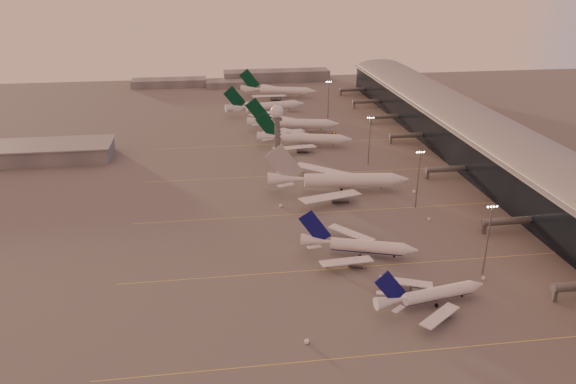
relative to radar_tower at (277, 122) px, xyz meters
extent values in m
plane|color=#5E5B5C|center=(-5.00, -120.00, -20.95)|extent=(700.00, 700.00, 0.00)
cube|color=#DED04E|center=(25.00, -155.00, -20.94)|extent=(180.00, 0.25, 0.02)
cube|color=#DED04E|center=(25.00, -110.00, -20.94)|extent=(180.00, 0.25, 0.02)
cube|color=#DED04E|center=(25.00, -65.00, -20.94)|extent=(180.00, 0.25, 0.02)
cube|color=#DED04E|center=(25.00, -20.00, -20.94)|extent=(180.00, 0.25, 0.02)
cube|color=#DED04E|center=(25.00, 30.00, -20.94)|extent=(180.00, 0.25, 0.02)
cube|color=black|center=(103.00, -10.00, -11.95)|extent=(36.00, 360.00, 18.00)
cylinder|color=gray|center=(103.00, -10.00, -2.95)|extent=(10.08, 360.00, 10.08)
cube|color=gray|center=(103.00, -10.00, -2.75)|extent=(40.00, 362.00, 0.80)
cube|color=slate|center=(67.00, -138.00, -18.75)|extent=(1.20, 1.20, 4.40)
cylinder|color=slate|center=(77.00, -92.00, -16.45)|extent=(22.00, 2.80, 2.80)
cube|color=slate|center=(67.00, -92.00, -18.75)|extent=(1.20, 1.20, 4.40)
cylinder|color=slate|center=(77.00, -34.00, -16.45)|extent=(22.00, 2.80, 2.80)
cube|color=slate|center=(67.00, -34.00, -18.75)|extent=(1.20, 1.20, 4.40)
cylinder|color=slate|center=(77.00, 22.00, -16.45)|extent=(22.00, 2.80, 2.80)
cube|color=slate|center=(67.00, 22.00, -18.75)|extent=(1.20, 1.20, 4.40)
cylinder|color=slate|center=(77.00, 64.00, -16.45)|extent=(22.00, 2.80, 2.80)
cube|color=slate|center=(67.00, 64.00, -18.75)|extent=(1.20, 1.20, 4.40)
cylinder|color=slate|center=(77.00, 106.00, -16.45)|extent=(22.00, 2.80, 2.80)
cube|color=slate|center=(67.00, 106.00, -18.75)|extent=(1.20, 1.20, 4.40)
cylinder|color=slate|center=(77.00, 146.00, -16.45)|extent=(22.00, 2.80, 2.80)
cube|color=slate|center=(67.00, 146.00, -18.75)|extent=(1.20, 1.20, 4.40)
cube|color=slate|center=(-125.00, 20.00, -16.95)|extent=(80.00, 25.00, 8.00)
cube|color=gray|center=(-125.00, 20.00, -12.75)|extent=(82.00, 27.00, 0.60)
cylinder|color=slate|center=(0.00, 0.00, -9.95)|extent=(2.60, 2.60, 22.00)
cylinder|color=slate|center=(0.00, 0.00, 1.55)|extent=(5.20, 5.20, 1.20)
sphere|color=silver|center=(0.00, 0.00, 5.45)|extent=(6.40, 6.40, 6.40)
cylinder|color=slate|center=(0.00, 0.00, 9.15)|extent=(0.16, 0.16, 2.00)
cylinder|color=slate|center=(53.00, -120.00, -8.45)|extent=(0.56, 0.56, 25.00)
cube|color=slate|center=(53.00, -120.00, 3.55)|extent=(3.60, 0.25, 0.25)
sphere|color=#FFEABF|center=(51.50, -120.00, 3.15)|extent=(0.56, 0.56, 0.56)
sphere|color=#FFEABF|center=(52.50, -120.00, 3.15)|extent=(0.56, 0.56, 0.56)
sphere|color=#FFEABF|center=(53.50, -120.00, 3.15)|extent=(0.56, 0.56, 0.56)
sphere|color=#FFEABF|center=(54.50, -120.00, 3.15)|extent=(0.56, 0.56, 0.56)
cylinder|color=slate|center=(50.00, -65.00, -8.45)|extent=(0.56, 0.56, 25.00)
cube|color=slate|center=(50.00, -65.00, 3.55)|extent=(3.60, 0.25, 0.25)
sphere|color=#FFEABF|center=(48.50, -65.00, 3.15)|extent=(0.56, 0.56, 0.56)
sphere|color=#FFEABF|center=(49.50, -65.00, 3.15)|extent=(0.56, 0.56, 0.56)
sphere|color=#FFEABF|center=(50.50, -65.00, 3.15)|extent=(0.56, 0.56, 0.56)
sphere|color=#FFEABF|center=(51.50, -65.00, 3.15)|extent=(0.56, 0.56, 0.56)
cylinder|color=slate|center=(45.00, -10.00, -8.45)|extent=(0.56, 0.56, 25.00)
cube|color=slate|center=(45.00, -10.00, 3.55)|extent=(3.60, 0.25, 0.25)
sphere|color=#FFEABF|center=(43.50, -10.00, 3.15)|extent=(0.56, 0.56, 0.56)
sphere|color=#FFEABF|center=(44.50, -10.00, 3.15)|extent=(0.56, 0.56, 0.56)
sphere|color=#FFEABF|center=(45.50, -10.00, 3.15)|extent=(0.56, 0.56, 0.56)
sphere|color=#FFEABF|center=(46.50, -10.00, 3.15)|extent=(0.56, 0.56, 0.56)
cylinder|color=slate|center=(43.00, 80.00, -8.45)|extent=(0.56, 0.56, 25.00)
cube|color=slate|center=(43.00, 80.00, 3.55)|extent=(3.60, 0.25, 0.25)
sphere|color=#FFEABF|center=(41.50, 80.00, 3.15)|extent=(0.56, 0.56, 0.56)
sphere|color=#FFEABF|center=(42.50, 80.00, 3.15)|extent=(0.56, 0.56, 0.56)
sphere|color=#FFEABF|center=(43.50, 80.00, 3.15)|extent=(0.56, 0.56, 0.56)
sphere|color=#FFEABF|center=(44.50, 80.00, 3.15)|extent=(0.56, 0.56, 0.56)
cube|color=slate|center=(-65.00, 200.00, -17.95)|extent=(60.00, 18.00, 6.00)
cube|color=slate|center=(25.00, 210.00, -16.45)|extent=(90.00, 20.00, 9.00)
cube|color=slate|center=(-15.00, 190.00, -18.45)|extent=(40.00, 15.00, 5.00)
cylinder|color=silver|center=(31.77, -134.37, -17.83)|extent=(22.81, 7.89, 3.83)
cylinder|color=#0C0C60|center=(31.77, -134.37, -18.69)|extent=(22.17, 6.75, 2.76)
cone|color=silver|center=(44.96, -131.91, -17.83)|extent=(4.98, 4.56, 3.83)
cone|color=silver|center=(16.08, -137.29, -17.35)|extent=(9.97, 5.49, 3.83)
cube|color=silver|center=(28.07, -144.64, -18.50)|extent=(15.07, 13.09, 1.20)
cylinder|color=slate|center=(30.35, -141.95, -20.24)|extent=(4.74, 3.25, 2.49)
cube|color=slate|center=(30.35, -141.95, -19.17)|extent=(0.34, 0.30, 1.53)
cube|color=silver|center=(24.61, -126.12, -18.50)|extent=(16.65, 8.47, 1.20)
cylinder|color=slate|center=(27.71, -127.80, -20.24)|extent=(4.74, 3.25, 2.49)
cube|color=slate|center=(27.71, -127.80, -19.17)|extent=(0.34, 0.30, 1.53)
cube|color=#0C0C60|center=(15.61, -137.38, -12.61)|extent=(10.40, 2.27, 11.41)
cube|color=silver|center=(16.91, -141.57, -17.25)|extent=(4.47, 3.90, 0.25)
cube|color=silver|center=(15.31, -133.01, -17.25)|extent=(4.63, 2.73, 0.25)
cylinder|color=black|center=(40.17, -132.80, -20.45)|extent=(0.50, 0.50, 1.01)
cylinder|color=black|center=(29.58, -132.52, -20.40)|extent=(1.18, 0.70, 1.11)
cylinder|color=black|center=(30.39, -136.88, -20.40)|extent=(1.18, 0.70, 1.11)
cylinder|color=silver|center=(18.36, -103.39, -17.49)|extent=(24.96, 11.87, 4.24)
cylinder|color=#0C0C60|center=(18.36, -103.39, -18.45)|extent=(24.11, 10.58, 3.05)
cone|color=silver|center=(32.46, -108.07, -17.49)|extent=(5.91, 5.54, 4.24)
cone|color=silver|center=(1.60, -97.82, -16.96)|extent=(11.24, 7.31, 4.24)
cube|color=silver|center=(9.28, -111.36, -18.23)|extent=(18.45, 7.12, 1.33)
cylinder|color=slate|center=(12.93, -109.97, -20.17)|extent=(5.44, 4.13, 2.75)
cube|color=slate|center=(12.93, -109.97, -18.98)|extent=(0.41, 0.37, 1.70)
cube|color=silver|center=(15.85, -91.56, -18.23)|extent=(15.44, 15.91, 1.33)
cylinder|color=slate|center=(17.95, -94.86, -20.17)|extent=(5.44, 4.13, 2.75)
cube|color=slate|center=(17.95, -94.86, -18.98)|extent=(0.41, 0.37, 1.70)
cube|color=#0C0C60|center=(1.10, -97.65, -11.72)|extent=(11.16, 4.04, 12.63)
cube|color=silver|center=(0.12, -102.40, -16.86)|extent=(5.01, 2.43, 0.28)
cube|color=silver|center=(3.15, -93.26, -16.86)|extent=(4.71, 4.66, 0.28)
cylinder|color=black|center=(27.34, -106.37, -20.39)|extent=(0.56, 0.56, 1.12)
cylinder|color=black|center=(17.23, -100.43, -20.34)|extent=(1.34, 0.92, 1.23)
cylinder|color=black|center=(15.69, -105.08, -20.34)|extent=(1.34, 0.92, 1.23)
cylinder|color=silver|center=(26.15, -44.06, -16.76)|extent=(39.09, 10.35, 6.04)
cylinder|color=silver|center=(26.15, -44.06, -18.12)|extent=(38.13, 8.58, 4.35)
cone|color=silver|center=(49.07, -46.65, -16.76)|extent=(8.11, 6.84, 6.04)
cone|color=silver|center=(-1.11, -40.97, -16.01)|extent=(16.79, 7.82, 6.04)
cube|color=silver|center=(14.97, -58.97, -17.82)|extent=(28.16, 16.17, 1.79)
cylinder|color=slate|center=(20.05, -55.72, -20.27)|extent=(7.88, 4.74, 3.93)
cube|color=slate|center=(20.05, -55.72, -18.87)|extent=(0.32, 0.27, 2.42)
cube|color=silver|center=(18.59, -27.03, -17.82)|extent=(26.51, 21.00, 1.79)
cylinder|color=slate|center=(22.81, -31.33, -20.27)|extent=(7.88, 4.74, 3.93)
cube|color=slate|center=(22.81, -31.33, -18.87)|extent=(0.32, 0.27, 2.42)
cube|color=#9B9EA2|center=(-1.91, -40.88, -8.87)|extent=(16.67, 2.22, 17.92)
cube|color=silver|center=(-2.27, -48.37, -15.85)|extent=(7.99, 5.15, 0.24)
cube|color=silver|center=(-0.59, -33.50, -15.85)|extent=(7.82, 6.38, 0.24)
cylinder|color=black|center=(40.75, -45.71, -20.46)|extent=(0.49, 0.49, 0.97)
cylinder|color=black|center=(23.29, -41.58, -20.41)|extent=(1.12, 0.60, 1.07)
cylinder|color=black|center=(22.81, -45.84, -20.41)|extent=(1.12, 0.60, 1.07)
cylinder|color=silver|center=(21.37, 22.55, -17.27)|extent=(32.64, 11.98, 5.21)
cylinder|color=silver|center=(21.37, 22.55, -18.44)|extent=(31.70, 10.42, 3.75)
cone|color=silver|center=(40.18, 18.44, -17.27)|extent=(7.21, 6.42, 5.21)
cone|color=silver|center=(-1.00, 27.44, -16.62)|extent=(14.33, 7.98, 5.21)
cube|color=silver|center=(10.70, 10.99, -18.18)|extent=(24.03, 11.55, 1.54)
cylinder|color=slate|center=(15.25, 13.28, -20.32)|extent=(6.82, 4.64, 3.38)
cube|color=slate|center=(15.25, 13.28, -19.09)|extent=(0.31, 0.28, 2.08)
cube|color=silver|center=(16.50, 37.51, -18.18)|extent=(21.37, 19.30, 1.54)
cylinder|color=slate|center=(19.67, 33.53, -20.32)|extent=(6.82, 4.64, 3.38)
cube|color=slate|center=(19.67, 33.53, -19.09)|extent=(0.31, 0.28, 2.08)
cube|color=#03311D|center=(-1.66, 27.59, -10.40)|extent=(14.06, 3.37, 15.40)
cube|color=silver|center=(-2.56, 21.39, -16.49)|extent=(6.62, 3.75, 0.22)
cube|color=silver|center=(0.11, 33.59, -16.49)|extent=(6.35, 5.71, 0.22)
cylinder|color=black|center=(33.35, 19.93, -20.50)|extent=(0.45, 0.45, 0.90)
cylinder|color=black|center=(19.25, 25.03, -20.46)|extent=(1.06, 0.65, 0.99)
cylinder|color=black|center=(18.41, 21.18, -20.46)|extent=(1.06, 0.65, 0.99)
cylinder|color=silver|center=(19.86, 53.18, -17.06)|extent=(34.56, 12.21, 5.51)
cylinder|color=silver|center=(19.86, 53.18, -18.30)|extent=(33.58, 10.56, 3.97)
cone|color=silver|center=(39.82, 49.12, -17.06)|extent=(7.57, 6.71, 5.51)
cone|color=silver|center=(-3.89, 58.02, -16.37)|extent=(15.13, 8.25, 5.51)
cube|color=silver|center=(8.75, 40.79, -18.02)|extent=(25.40, 12.55, 1.63)
cylinder|color=slate|center=(13.52, 43.28, -20.28)|extent=(7.19, 4.83, 3.58)
cube|color=slate|center=(13.52, 43.28, -18.98)|extent=(0.33, 0.29, 2.20)
cube|color=silver|center=(14.48, 68.94, -18.02)|extent=(22.78, 20.20, 1.63)
cylinder|color=slate|center=(17.89, 64.78, -20.28)|extent=(7.19, 4.83, 3.58)
cube|color=slate|center=(17.89, 64.78, -18.98)|extent=(0.33, 0.29, 2.20)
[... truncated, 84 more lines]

